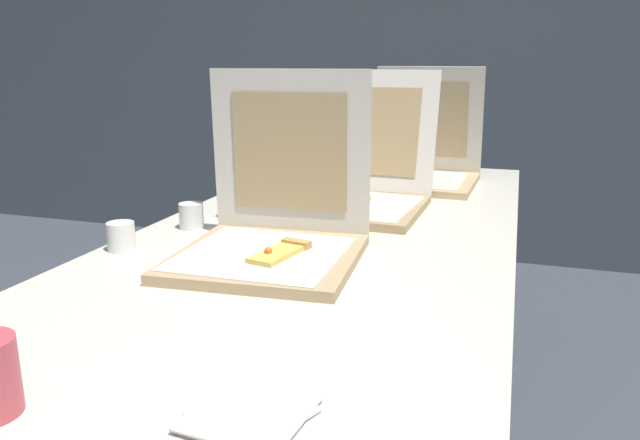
# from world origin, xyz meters

# --- Properties ---
(wall_back) EXTENTS (10.00, 0.10, 2.60)m
(wall_back) POSITION_xyz_m (0.00, 2.74, 1.30)
(wall_back) COLOR #4C5660
(wall_back) RESTS_ON ground
(table) EXTENTS (0.90, 2.03, 0.73)m
(table) POSITION_xyz_m (0.00, 0.56, 0.68)
(table) COLOR silver
(table) RESTS_ON ground
(pizza_box_front) EXTENTS (0.40, 0.40, 0.39)m
(pizza_box_front) POSITION_xyz_m (-0.05, 0.29, 0.79)
(pizza_box_front) COLOR tan
(pizza_box_front) RESTS_ON table
(pizza_box_middle) EXTENTS (0.38, 0.47, 0.38)m
(pizza_box_middle) POSITION_xyz_m (0.01, 0.79, 0.79)
(pizza_box_middle) COLOR tan
(pizza_box_middle) RESTS_ON table
(pizza_box_back) EXTENTS (0.38, 0.39, 0.39)m
(pizza_box_back) POSITION_xyz_m (0.12, 1.20, 0.79)
(pizza_box_back) COLOR tan
(pizza_box_back) RESTS_ON table
(cup_white_near_left) EXTENTS (0.06, 0.06, 0.06)m
(cup_white_near_left) POSITION_xyz_m (-0.39, 0.23, 0.76)
(cup_white_near_left) COLOR white
(cup_white_near_left) RESTS_ON table
(cup_white_mid) EXTENTS (0.06, 0.06, 0.06)m
(cup_white_mid) POSITION_xyz_m (-0.28, 0.58, 0.76)
(cup_white_mid) COLOR white
(cup_white_mid) RESTS_ON table
(cup_white_near_center) EXTENTS (0.06, 0.06, 0.06)m
(cup_white_near_center) POSITION_xyz_m (-0.33, 0.45, 0.76)
(cup_white_near_center) COLOR white
(cup_white_near_center) RESTS_ON table
(napkin_pile) EXTENTS (0.15, 0.16, 0.01)m
(napkin_pile) POSITION_xyz_m (0.15, -0.28, 0.74)
(napkin_pile) COLOR white
(napkin_pile) RESTS_ON table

